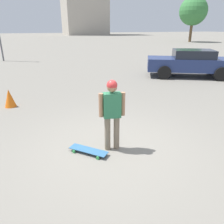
# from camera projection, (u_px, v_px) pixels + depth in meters

# --- Properties ---
(ground_plane) EXTENTS (220.00, 220.00, 0.00)m
(ground_plane) POSITION_uv_depth(u_px,v_px,m) (112.00, 148.00, 4.97)
(ground_plane) COLOR gray
(person) EXTENTS (0.27, 0.55, 1.59)m
(person) POSITION_uv_depth(u_px,v_px,m) (112.00, 109.00, 4.62)
(person) COLOR #7A6B56
(person) RESTS_ON ground_plane
(skateboard) EXTENTS (0.81, 0.77, 0.08)m
(skateboard) POSITION_uv_depth(u_px,v_px,m) (88.00, 150.00, 4.77)
(skateboard) COLOR #336693
(skateboard) RESTS_ON ground_plane
(car_parked_near) EXTENTS (3.81, 4.85, 1.46)m
(car_parked_near) POSITION_uv_depth(u_px,v_px,m) (191.00, 63.00, 11.92)
(car_parked_near) COLOR navy
(car_parked_near) RESTS_ON ground_plane
(tree_distant) EXTENTS (4.93, 4.93, 7.74)m
(tree_distant) POSITION_uv_depth(u_px,v_px,m) (193.00, 11.00, 38.91)
(tree_distant) COLOR brown
(tree_distant) RESTS_ON ground_plane
(traffic_cone) EXTENTS (0.38, 0.38, 0.62)m
(traffic_cone) POSITION_uv_depth(u_px,v_px,m) (10.00, 98.00, 7.48)
(traffic_cone) COLOR orange
(traffic_cone) RESTS_ON ground_plane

